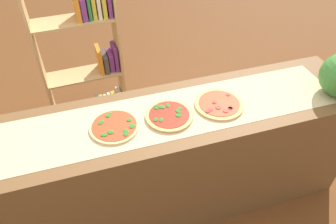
{
  "coord_description": "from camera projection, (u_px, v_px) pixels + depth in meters",
  "views": [
    {
      "loc": [
        -0.44,
        -1.4,
        2.24
      ],
      "look_at": [
        0.0,
        0.0,
        0.94
      ],
      "focal_mm": 33.96,
      "sensor_mm": 36.0,
      "label": 1
    }
  ],
  "objects": [
    {
      "name": "counter",
      "position": [
        168.0,
        162.0,
        2.28
      ],
      "size": [
        2.64,
        0.62,
        0.92
      ],
      "primitive_type": "cube",
      "color": "brown",
      "rests_on": "ground_plane"
    },
    {
      "name": "pizza_spinach_0",
      "position": [
        114.0,
        126.0,
        1.87
      ],
      "size": [
        0.3,
        0.3,
        0.02
      ],
      "color": "#E5C17F",
      "rests_on": "parchment_paper"
    },
    {
      "name": "pizza_spinach_1",
      "position": [
        169.0,
        115.0,
        1.94
      ],
      "size": [
        0.29,
        0.29,
        0.03
      ],
      "color": "tan",
      "rests_on": "parchment_paper"
    },
    {
      "name": "pizza_pepperoni_2",
      "position": [
        219.0,
        104.0,
        2.03
      ],
      "size": [
        0.32,
        0.32,
        0.02
      ],
      "color": "tan",
      "rests_on": "parchment_paper"
    },
    {
      "name": "parchment_paper",
      "position": [
        168.0,
        114.0,
        1.97
      ],
      "size": [
        2.25,
        0.44,
        0.0
      ],
      "primitive_type": "cube",
      "color": "tan",
      "rests_on": "counter"
    },
    {
      "name": "bookshelf",
      "position": [
        89.0,
        53.0,
        2.84
      ],
      "size": [
        0.71,
        0.29,
        1.62
      ],
      "color": "tan",
      "rests_on": "ground_plane"
    },
    {
      "name": "ground_plane",
      "position": [
        168.0,
        199.0,
        2.58
      ],
      "size": [
        12.0,
        12.0,
        0.0
      ],
      "primitive_type": "plane",
      "color": "brown"
    }
  ]
}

